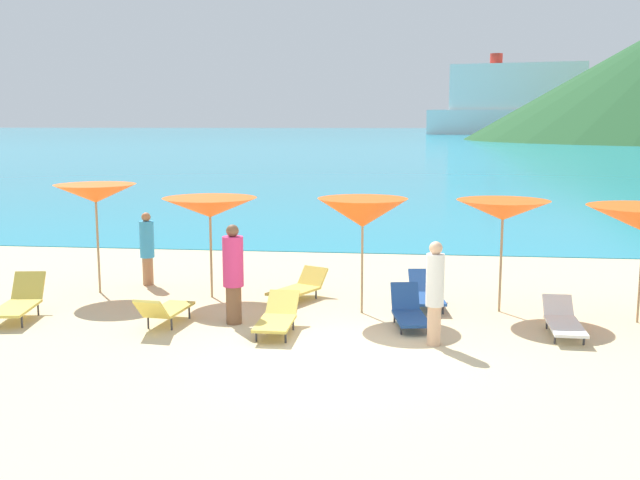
{
  "coord_description": "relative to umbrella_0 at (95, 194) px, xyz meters",
  "views": [
    {
      "loc": [
        1.08,
        -11.3,
        3.63
      ],
      "look_at": [
        -0.75,
        3.89,
        1.2
      ],
      "focal_mm": 41.69,
      "sensor_mm": 36.0,
      "label": 1
    }
  ],
  "objects": [
    {
      "name": "umbrella_1",
      "position": [
        2.51,
        -0.13,
        -0.25
      ],
      "size": [
        2.03,
        2.03,
        2.1
      ],
      "color": "#9E7F59",
      "rests_on": "ground_plane"
    },
    {
      "name": "lounge_chair_4",
      "position": [
        6.63,
        -1.87,
        -1.88
      ],
      "size": [
        0.75,
        1.46,
        0.68
      ],
      "rotation": [
        0.0,
        0.0,
        0.17
      ],
      "color": "#1E478C",
      "rests_on": "ground_plane"
    },
    {
      "name": "ocean_water",
      "position": [
        5.51,
        225.46,
        -2.13
      ],
      "size": [
        650.0,
        440.0,
        0.02
      ],
      "primitive_type": "cube",
      "color": "teal",
      "rests_on": "ground_plane"
    },
    {
      "name": "umbrella_3",
      "position": [
        8.36,
        -0.65,
        -0.16
      ],
      "size": [
        1.93,
        1.93,
        2.17
      ],
      "color": "#9E7F59",
      "rests_on": "ground_plane"
    },
    {
      "name": "umbrella_0",
      "position": [
        0.0,
        0.0,
        0.0
      ],
      "size": [
        1.86,
        1.86,
        2.34
      ],
      "color": "#9E7F59",
      "rests_on": "ground_plane"
    },
    {
      "name": "lounge_chair_3",
      "position": [
        2.27,
        -2.44,
        -1.83
      ],
      "size": [
        0.67,
        1.58,
        0.65
      ],
      "rotation": [
        0.0,
        0.0,
        3.04
      ],
      "color": "#D8BF4C",
      "rests_on": "ground_plane"
    },
    {
      "name": "lounge_chair_5",
      "position": [
        4.35,
        -2.58,
        -1.86
      ],
      "size": [
        0.59,
        1.61,
        0.59
      ],
      "rotation": [
        0.0,
        0.0,
        -0.01
      ],
      "color": "#D8BF4C",
      "rests_on": "ground_plane"
    },
    {
      "name": "lounge_chair_0",
      "position": [
        -0.6,
        -2.26,
        -1.81
      ],
      "size": [
        0.84,
        1.65,
        0.77
      ],
      "rotation": [
        0.0,
        0.0,
        0.16
      ],
      "color": "#D8BF4C",
      "rests_on": "ground_plane"
    },
    {
      "name": "lounge_chair_6",
      "position": [
        9.28,
        -2.08,
        -1.9
      ],
      "size": [
        0.58,
        1.69,
        0.52
      ],
      "rotation": [
        0.0,
        0.0,
        -0.03
      ],
      "color": "white",
      "rests_on": "ground_plane"
    },
    {
      "name": "beachgoer_0",
      "position": [
        3.46,
        -2.11,
        -1.18
      ],
      "size": [
        0.38,
        0.38,
        1.82
      ],
      "rotation": [
        0.0,
        0.0,
        4.35
      ],
      "color": "brown",
      "rests_on": "ground_plane"
    },
    {
      "name": "lounge_chair_2",
      "position": [
        6.96,
        -0.43,
        -1.85
      ],
      "size": [
        0.75,
        1.58,
        0.63
      ],
      "rotation": [
        0.0,
        0.0,
        0.12
      ],
      "color": "#1E478C",
      "rests_on": "ground_plane"
    },
    {
      "name": "beachgoer_2",
      "position": [
        0.77,
        0.86,
        -1.27
      ],
      "size": [
        0.32,
        0.32,
        1.65
      ],
      "rotation": [
        0.0,
        0.0,
        1.4
      ],
      "color": "#A3704C",
      "rests_on": "ground_plane"
    },
    {
      "name": "ground_plane",
      "position": [
        5.51,
        6.34,
        -2.29
      ],
      "size": [
        50.0,
        100.0,
        0.3
      ],
      "primitive_type": "cube",
      "color": "beige"
    },
    {
      "name": "beachgoer_1",
      "position": [
        7.03,
        -3.01,
        -1.21
      ],
      "size": [
        0.3,
        0.3,
        1.73
      ],
      "rotation": [
        0.0,
        0.0,
        0.43
      ],
      "color": "#DBAA84",
      "rests_on": "ground_plane"
    },
    {
      "name": "cruise_ship",
      "position": [
        37.14,
        208.22,
        6.85
      ],
      "size": [
        51.72,
        20.33,
        23.18
      ],
      "rotation": [
        0.0,
        0.0,
        -0.2
      ],
      "color": "white",
      "rests_on": "ocean_water"
    },
    {
      "name": "umbrella_2",
      "position": [
        5.72,
        -1.07,
        -0.2
      ],
      "size": [
        1.87,
        1.87,
        2.22
      ],
      "color": "#9E7F59",
      "rests_on": "ground_plane"
    },
    {
      "name": "lounge_chair_1",
      "position": [
        4.36,
        -0.12,
        -1.88
      ],
      "size": [
        1.19,
        1.55,
        0.59
      ],
      "rotation": [
        0.0,
        0.0,
        -0.47
      ],
      "color": "#D8BF4C",
      "rests_on": "ground_plane"
    }
  ]
}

